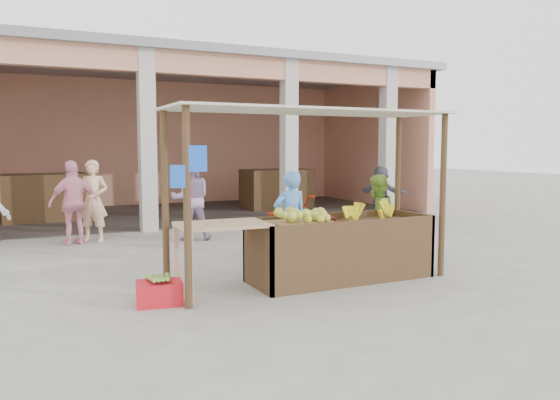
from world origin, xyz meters
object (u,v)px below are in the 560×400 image
side_table (222,234)px  vendor_green (377,215)px  fruit_stall (340,251)px  vendor_blue (290,217)px  red_crate (159,293)px  motorcycle (284,222)px

side_table → vendor_green: vendor_green is taller
fruit_stall → vendor_blue: 1.02m
red_crate → vendor_blue: vendor_blue is taller
side_table → red_crate: side_table is taller
red_crate → vendor_blue: bearing=33.0°
side_table → red_crate: (-0.85, -0.12, -0.64)m
fruit_stall → vendor_green: (1.23, 0.85, 0.35)m
red_crate → vendor_green: (3.85, 0.99, 0.61)m
motorcycle → vendor_blue: bearing=138.6°
fruit_stall → red_crate: (-2.62, -0.14, -0.26)m
red_crate → motorcycle: motorcycle is taller
side_table → vendor_green: size_ratio=0.78×
vendor_green → motorcycle: 1.83m
fruit_stall → red_crate: fruit_stall is taller
motorcycle → side_table: bearing=120.9°
red_crate → vendor_green: bearing=23.6°
side_table → motorcycle: size_ratio=0.60×
side_table → fruit_stall: bearing=3.9°
vendor_green → fruit_stall: bearing=13.1°
side_table → motorcycle: (2.04, 2.40, -0.26)m
vendor_blue → vendor_green: 1.60m
fruit_stall → motorcycle: 2.40m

